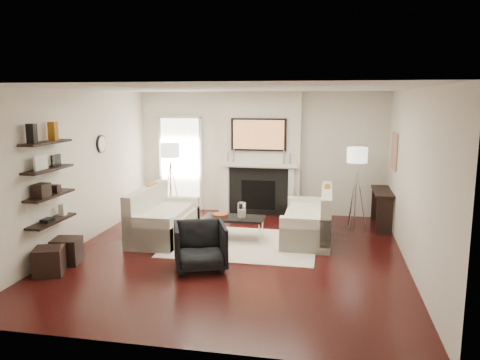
% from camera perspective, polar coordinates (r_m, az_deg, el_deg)
% --- Properties ---
extents(room_envelope, '(6.00, 6.00, 6.00)m').
position_cam_1_polar(room_envelope, '(7.50, -0.87, 0.73)').
color(room_envelope, black).
rests_on(room_envelope, ground).
extents(chimney_breast, '(1.80, 0.25, 2.70)m').
position_cam_1_polar(chimney_breast, '(10.30, 2.40, 3.23)').
color(chimney_breast, silver).
rests_on(chimney_breast, floor).
extents(fireplace_surround, '(1.30, 0.02, 1.04)m').
position_cam_1_polar(fireplace_surround, '(10.30, 2.26, -1.44)').
color(fireplace_surround, black).
rests_on(fireplace_surround, floor).
extents(firebox, '(0.75, 0.02, 0.65)m').
position_cam_1_polar(firebox, '(10.31, 2.25, -1.83)').
color(firebox, black).
rests_on(firebox, floor).
extents(mantel_pilaster_l, '(0.12, 0.08, 1.10)m').
position_cam_1_polar(mantel_pilaster_l, '(10.40, -1.69, -1.16)').
color(mantel_pilaster_l, white).
rests_on(mantel_pilaster_l, floor).
extents(mantel_pilaster_r, '(0.12, 0.08, 1.10)m').
position_cam_1_polar(mantel_pilaster_r, '(10.19, 6.24, -1.45)').
color(mantel_pilaster_r, white).
rests_on(mantel_pilaster_r, floor).
extents(mantel_shelf, '(1.70, 0.18, 0.07)m').
position_cam_1_polar(mantel_shelf, '(10.15, 2.24, 1.83)').
color(mantel_shelf, white).
rests_on(mantel_shelf, chimney_breast).
extents(tv_body, '(1.20, 0.06, 0.70)m').
position_cam_1_polar(tv_body, '(10.10, 2.28, 5.55)').
color(tv_body, black).
rests_on(tv_body, chimney_breast).
extents(tv_screen, '(1.10, 0.00, 0.62)m').
position_cam_1_polar(tv_screen, '(10.07, 2.26, 5.54)').
color(tv_screen, '#BF723F').
rests_on(tv_screen, tv_body).
extents(candlestick_l_tall, '(0.04, 0.04, 0.30)m').
position_cam_1_polar(candlestick_l_tall, '(10.23, -0.80, 2.94)').
color(candlestick_l_tall, silver).
rests_on(candlestick_l_tall, mantel_shelf).
extents(candlestick_l_short, '(0.04, 0.04, 0.24)m').
position_cam_1_polar(candlestick_l_short, '(10.26, -1.51, 2.79)').
color(candlestick_l_short, silver).
rests_on(candlestick_l_short, mantel_shelf).
extents(candlestick_r_tall, '(0.04, 0.04, 0.30)m').
position_cam_1_polar(candlestick_r_tall, '(10.07, 5.35, 2.79)').
color(candlestick_r_tall, silver).
rests_on(candlestick_r_tall, mantel_shelf).
extents(candlestick_r_short, '(0.04, 0.04, 0.24)m').
position_cam_1_polar(candlestick_r_short, '(10.06, 6.09, 2.60)').
color(candlestick_r_short, silver).
rests_on(candlestick_r_short, mantel_shelf).
extents(hallway_panel, '(0.90, 0.02, 2.10)m').
position_cam_1_polar(hallway_panel, '(10.87, -7.22, 1.92)').
color(hallway_panel, white).
rests_on(hallway_panel, floor).
extents(door_trim_l, '(0.06, 0.06, 2.16)m').
position_cam_1_polar(door_trim_l, '(11.01, -9.63, 1.96)').
color(door_trim_l, white).
rests_on(door_trim_l, floor).
extents(door_trim_r, '(0.06, 0.06, 2.16)m').
position_cam_1_polar(door_trim_r, '(10.71, -4.81, 1.85)').
color(door_trim_r, white).
rests_on(door_trim_r, floor).
extents(door_trim_top, '(1.02, 0.06, 0.06)m').
position_cam_1_polar(door_trim_top, '(10.75, -7.38, 7.61)').
color(door_trim_top, white).
rests_on(door_trim_top, wall_back).
extents(rug, '(2.60, 2.00, 0.01)m').
position_cam_1_polar(rug, '(8.37, 0.23, -7.75)').
color(rug, beige).
rests_on(rug, floor).
extents(loveseat_left_base, '(0.85, 1.80, 0.42)m').
position_cam_1_polar(loveseat_left_base, '(8.81, -9.20, -5.60)').
color(loveseat_left_base, beige).
rests_on(loveseat_left_base, floor).
extents(loveseat_left_back, '(0.18, 1.80, 0.80)m').
position_cam_1_polar(loveseat_left_back, '(8.85, -11.29, -3.48)').
color(loveseat_left_back, beige).
rests_on(loveseat_left_back, floor).
extents(loveseat_left_arm_n, '(0.85, 0.18, 0.60)m').
position_cam_1_polar(loveseat_left_arm_n, '(8.06, -11.19, -6.47)').
color(loveseat_left_arm_n, beige).
rests_on(loveseat_left_arm_n, floor).
extents(loveseat_left_arm_s, '(0.85, 0.18, 0.60)m').
position_cam_1_polar(loveseat_left_arm_s, '(9.52, -7.54, -3.82)').
color(loveseat_left_arm_s, beige).
rests_on(loveseat_left_arm_s, floor).
extents(loveseat_left_cushion, '(0.63, 1.44, 0.10)m').
position_cam_1_polar(loveseat_left_cushion, '(8.72, -8.93, -3.98)').
color(loveseat_left_cushion, beige).
rests_on(loveseat_left_cushion, loveseat_left_base).
extents(pillow_left_orange, '(0.10, 0.42, 0.42)m').
position_cam_1_polar(pillow_left_orange, '(9.08, -10.63, -1.81)').
color(pillow_left_orange, '#945F12').
rests_on(pillow_left_orange, loveseat_left_cushion).
extents(pillow_left_charcoal, '(0.10, 0.40, 0.40)m').
position_cam_1_polar(pillow_left_charcoal, '(8.54, -12.09, -2.67)').
color(pillow_left_charcoal, black).
rests_on(pillow_left_charcoal, loveseat_left_cushion).
extents(loveseat_right_base, '(0.85, 1.80, 0.42)m').
position_cam_1_polar(loveseat_right_base, '(8.71, 8.20, -5.75)').
color(loveseat_right_base, beige).
rests_on(loveseat_right_base, floor).
extents(loveseat_right_back, '(0.18, 1.80, 0.80)m').
position_cam_1_polar(loveseat_right_back, '(8.62, 10.48, -3.80)').
color(loveseat_right_back, beige).
rests_on(loveseat_right_back, floor).
extents(loveseat_right_arm_n, '(0.85, 0.18, 0.60)m').
position_cam_1_polar(loveseat_right_arm_n, '(7.91, 7.93, -6.69)').
color(loveseat_right_arm_n, beige).
rests_on(loveseat_right_arm_n, floor).
extents(loveseat_right_arm_s, '(0.85, 0.18, 0.60)m').
position_cam_1_polar(loveseat_right_arm_s, '(9.47, 8.46, -3.92)').
color(loveseat_right_arm_s, beige).
rests_on(loveseat_right_arm_s, floor).
extents(loveseat_right_cushion, '(0.63, 1.44, 0.10)m').
position_cam_1_polar(loveseat_right_cushion, '(8.65, 7.91, -4.08)').
color(loveseat_right_cushion, beige).
rests_on(loveseat_right_cushion, loveseat_right_base).
extents(pillow_right_orange, '(0.10, 0.42, 0.42)m').
position_cam_1_polar(pillow_right_orange, '(8.87, 10.54, -2.07)').
color(pillow_right_orange, '#945F12').
rests_on(pillow_right_orange, loveseat_right_cushion).
extents(pillow_right_charcoal, '(0.10, 0.40, 0.40)m').
position_cam_1_polar(pillow_right_charcoal, '(8.29, 10.50, -2.99)').
color(pillow_right_charcoal, black).
rests_on(pillow_right_charcoal, loveseat_right_cushion).
extents(coffee_table, '(1.10, 0.55, 0.04)m').
position_cam_1_polar(coffee_table, '(8.52, -0.78, -4.67)').
color(coffee_table, black).
rests_on(coffee_table, floor).
extents(coffee_leg_nw, '(0.02, 0.02, 0.38)m').
position_cam_1_polar(coffee_leg_nw, '(8.49, -4.41, -6.24)').
color(coffee_leg_nw, silver).
rests_on(coffee_leg_nw, floor).
extents(coffee_leg_ne, '(0.02, 0.02, 0.38)m').
position_cam_1_polar(coffee_leg_ne, '(8.29, 2.32, -6.62)').
color(coffee_leg_ne, silver).
rests_on(coffee_leg_ne, floor).
extents(coffee_leg_sw, '(0.02, 0.02, 0.38)m').
position_cam_1_polar(coffee_leg_sw, '(8.90, -3.66, -5.47)').
color(coffee_leg_sw, silver).
rests_on(coffee_leg_sw, floor).
extents(coffee_leg_se, '(0.02, 0.02, 0.38)m').
position_cam_1_polar(coffee_leg_se, '(8.71, 2.76, -5.81)').
color(coffee_leg_se, silver).
rests_on(coffee_leg_se, floor).
extents(hurricane_glass, '(0.15, 0.15, 0.27)m').
position_cam_1_polar(hurricane_glass, '(8.46, 0.21, -3.67)').
color(hurricane_glass, white).
rests_on(hurricane_glass, coffee_table).
extents(hurricane_candle, '(0.10, 0.10, 0.15)m').
position_cam_1_polar(hurricane_candle, '(8.47, 0.21, -4.10)').
color(hurricane_candle, white).
rests_on(hurricane_candle, coffee_table).
extents(copper_bowl, '(0.28, 0.28, 0.05)m').
position_cam_1_polar(copper_bowl, '(8.57, -2.43, -4.30)').
color(copper_bowl, '#BA4A1F').
rests_on(copper_bowl, coffee_table).
extents(armchair, '(0.96, 0.93, 0.77)m').
position_cam_1_polar(armchair, '(7.13, -4.88, -7.76)').
color(armchair, black).
rests_on(armchair, floor).
extents(lamp_left_post, '(0.02, 0.02, 1.20)m').
position_cam_1_polar(lamp_left_post, '(10.27, -8.40, -1.12)').
color(lamp_left_post, silver).
rests_on(lamp_left_post, floor).
extents(lamp_left_shade, '(0.40, 0.40, 0.30)m').
position_cam_1_polar(lamp_left_shade, '(10.15, -8.52, 3.60)').
color(lamp_left_shade, white).
rests_on(lamp_left_shade, lamp_left_post).
extents(lamp_left_leg_a, '(0.25, 0.02, 1.23)m').
position_cam_1_polar(lamp_left_leg_a, '(10.24, -7.82, -1.14)').
color(lamp_left_leg_a, silver).
rests_on(lamp_left_leg_a, floor).
extents(lamp_left_leg_b, '(0.14, 0.22, 1.23)m').
position_cam_1_polar(lamp_left_leg_b, '(10.38, -8.52, -1.01)').
color(lamp_left_leg_b, silver).
rests_on(lamp_left_leg_b, floor).
extents(lamp_left_leg_c, '(0.14, 0.22, 1.23)m').
position_cam_1_polar(lamp_left_leg_c, '(10.20, -8.87, -1.21)').
color(lamp_left_leg_c, silver).
rests_on(lamp_left_leg_c, floor).
extents(lamp_right_post, '(0.02, 0.02, 1.20)m').
position_cam_1_polar(lamp_right_post, '(9.62, 13.89, -2.05)').
color(lamp_right_post, silver).
rests_on(lamp_right_post, floor).
extents(lamp_right_shade, '(0.40, 0.40, 0.30)m').
position_cam_1_polar(lamp_right_shade, '(9.49, 14.10, 2.98)').
color(lamp_right_shade, white).
rests_on(lamp_right_shade, lamp_right_post).
extents(lamp_right_leg_a, '(0.25, 0.02, 1.23)m').
position_cam_1_polar(lamp_right_leg_a, '(9.63, 14.55, -2.07)').
color(lamp_right_leg_a, silver).
rests_on(lamp_right_leg_a, floor).
extents(lamp_right_leg_b, '(0.14, 0.22, 1.23)m').
position_cam_1_polar(lamp_right_leg_b, '(9.71, 13.54, -1.93)').
color(lamp_right_leg_b, silver).
rests_on(lamp_right_leg_b, floor).
extents(lamp_right_leg_c, '(0.14, 0.22, 1.23)m').
position_cam_1_polar(lamp_right_leg_c, '(9.53, 13.59, -2.16)').
color(lamp_right_leg_c, silver).
rests_on(lamp_right_leg_c, floor).
extents(console_top, '(0.35, 1.20, 0.04)m').
position_cam_1_polar(console_top, '(9.70, 16.97, -1.32)').
color(console_top, black).
rests_on(console_top, floor).
extents(console_leg_n, '(0.30, 0.04, 0.71)m').
position_cam_1_polar(console_leg_n, '(9.25, 17.20, -4.25)').
color(console_leg_n, black).
rests_on(console_leg_n, floor).
extents(console_leg_s, '(0.30, 0.04, 0.71)m').
position_cam_1_polar(console_leg_s, '(10.31, 16.56, -2.77)').
color(console_leg_s, black).
rests_on(console_leg_s, floor).
extents(wall_art, '(0.03, 0.70, 0.70)m').
position_cam_1_polar(wall_art, '(9.43, 18.30, 3.34)').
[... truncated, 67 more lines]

